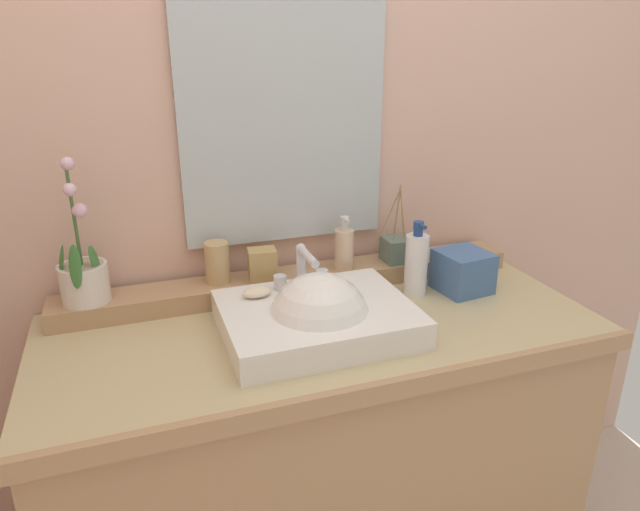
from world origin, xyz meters
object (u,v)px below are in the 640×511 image
Objects in this scene: soap_dispenser at (344,248)px; reed_diffuser at (397,249)px; potted_plant at (83,275)px; tumbler_cup at (217,262)px; sink_basin at (318,321)px; lotion_bottle at (416,263)px; tissue_box at (463,271)px; soap_bar at (257,292)px; trinket_box at (262,264)px.

reed_diffuser reaches higher than soap_dispenser.
tumbler_cup is at bearing 1.51° from potted_plant.
soap_dispenser reaches higher than sink_basin.
reed_diffuser reaches higher than lotion_bottle.
sink_basin is at bearing -26.60° from potted_plant.
soap_dispenser is 0.33m from tissue_box.
soap_bar is at bearing 179.92° from tissue_box.
tumbler_cup is at bearing 165.93° from tissue_box.
soap_bar is 0.44m from lotion_bottle.
lotion_bottle is 0.14m from tissue_box.
sink_basin is at bearing -158.77° from lotion_bottle.
reed_diffuser is 0.19m from tissue_box.
potted_plant is (-0.51, 0.25, 0.09)m from sink_basin.
soap_dispenser reaches higher than trinket_box.
potted_plant reaches higher than sink_basin.
tumbler_cup is (0.32, 0.01, -0.01)m from potted_plant.
tissue_box is (0.13, -0.14, -0.03)m from reed_diffuser.
tumbler_cup reaches higher than tissue_box.
potted_plant is (-0.39, 0.15, 0.04)m from soap_bar.
soap_dispenser is 0.20m from lotion_bottle.
potted_plant is 0.98m from tissue_box.
reed_diffuser is 1.72× the size of tissue_box.
lotion_bottle is (0.83, -0.13, -0.03)m from potted_plant.
potted_plant reaches higher than tumbler_cup.
soap_bar is 0.47m from reed_diffuser.
potted_plant is at bearing -178.49° from tumbler_cup.
tumbler_cup is at bearing 125.27° from sink_basin.
sink_basin is 6.28× the size of soap_bar.
soap_dispenser is 0.74× the size of lotion_bottle.
soap_dispenser is at bearing 56.40° from sink_basin.
sink_basin is at bearing -40.53° from soap_bar.
sink_basin is 0.35m from lotion_bottle.
lotion_bottle is at bearing -8.88° from potted_plant.
tissue_box is at bearing -8.77° from trinket_box.
tumbler_cup is 0.54× the size of lotion_bottle.
sink_basin is 0.47m from tissue_box.
soap_bar is at bearing 139.47° from sink_basin.
tissue_box is at bearing -8.97° from potted_plant.
potted_plant reaches higher than lotion_bottle.
sink_basin is 4.00× the size of tumbler_cup.
soap_bar is at bearing -177.21° from lotion_bottle.
reed_diffuser is 0.12m from lotion_bottle.
sink_basin is 5.29× the size of trinket_box.
lotion_bottle is at bearing 170.45° from tissue_box.
tissue_box is (0.96, -0.15, -0.06)m from potted_plant.
soap_dispenser is (0.67, -0.01, -0.01)m from potted_plant.
tumbler_cup is 1.32× the size of trinket_box.
tumbler_cup reaches higher than soap_bar.
soap_bar is at bearing -103.08° from trinket_box.
trinket_box is at bearing 163.06° from lotion_bottle.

